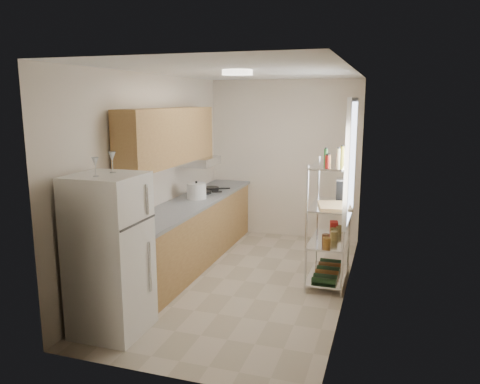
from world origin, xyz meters
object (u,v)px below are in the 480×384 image
(espresso_machine, at_px, (343,189))
(cutting_board, at_px, (335,206))
(refrigerator, at_px, (110,255))
(frying_pan_large, at_px, (204,192))
(rice_cooker, at_px, (196,191))

(espresso_machine, bearing_deg, cutting_board, -102.18)
(cutting_board, bearing_deg, refrigerator, -137.37)
(refrigerator, height_order, espresso_machine, refrigerator)
(frying_pan_large, bearing_deg, cutting_board, -41.79)
(refrigerator, distance_m, espresso_machine, 2.99)
(frying_pan_large, bearing_deg, rice_cooker, -103.25)
(frying_pan_large, xyz_separation_m, espresso_machine, (2.07, -0.40, 0.24))
(rice_cooker, bearing_deg, cutting_board, -12.49)
(frying_pan_large, xyz_separation_m, cutting_board, (2.02, -0.82, 0.11))
(frying_pan_large, bearing_deg, refrigerator, -108.15)
(rice_cooker, distance_m, frying_pan_large, 0.39)
(frying_pan_large, height_order, cutting_board, cutting_board)
(espresso_machine, bearing_deg, frying_pan_large, 163.64)
(rice_cooker, distance_m, cutting_board, 2.02)
(frying_pan_large, height_order, espresso_machine, espresso_machine)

